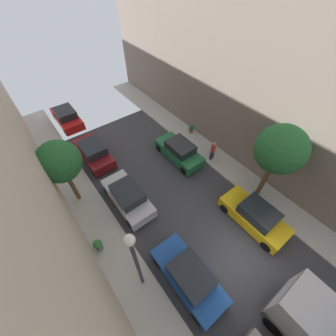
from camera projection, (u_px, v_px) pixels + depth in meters
ground at (237, 264)px, 11.55m from camera, size 32.00×32.00×0.00m
sidewalk_left at (164, 334)px, 9.45m from camera, size 2.00×44.00×0.15m
sidewalk_right at (288, 214)px, 13.52m from camera, size 2.00×44.00×0.15m
parked_car_left_2 at (189, 277)px, 10.45m from camera, size 1.78×4.20×1.57m
parked_car_left_3 at (128, 197)px, 13.63m from camera, size 1.78×4.20×1.57m
parked_car_left_4 at (94, 152)px, 16.41m from camera, size 1.78×4.20×1.57m
parked_car_left_5 at (67, 117)px, 19.56m from camera, size 1.78×4.20×1.57m
parked_car_right_2 at (255, 216)px, 12.70m from camera, size 1.78×4.20×1.57m
parked_car_right_3 at (179, 151)px, 16.50m from camera, size 1.78×4.20×1.57m
pedestrian at (213, 150)px, 16.06m from camera, size 0.40×0.36×1.72m
street_tree_0 at (59, 162)px, 11.63m from camera, size 2.45×2.45×4.78m
street_tree_1 at (280, 150)px, 11.50m from camera, size 2.83×2.83×5.52m
potted_plant_0 at (98, 245)px, 11.64m from camera, size 0.52×0.52×0.81m
potted_plant_2 at (191, 129)px, 18.71m from camera, size 0.45×0.45×0.71m
lamp_post at (135, 257)px, 8.19m from camera, size 0.44×0.44×5.36m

